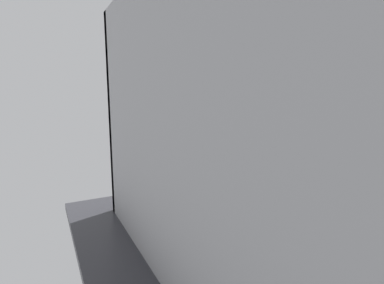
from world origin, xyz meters
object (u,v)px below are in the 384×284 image
Objects in this scene: vanity_sink_left at (158,186)px; shower_tray at (359,160)px; toilet at (217,176)px; toothbrush_cup at (137,159)px; folded_hand_towel at (159,165)px; soap_dispenser at (169,154)px.

shower_tray reaches higher than vanity_sink_left.
toilet reaches higher than toothbrush_cup.
toothbrush_cup is 0.92× the size of folded_hand_towel.
toilet is at bearing -7.32° from toothbrush_cup.
toilet is 4.55× the size of folded_hand_towel.
toothbrush_cup is at bearing 144.04° from vanity_sink_left.
soap_dispenser is 0.46m from folded_hand_towel.
vanity_sink_left is 0.49m from toothbrush_cup.
toothbrush_cup reaches higher than folded_hand_towel.
shower_tray reaches higher than soap_dispenser.
folded_hand_towel is at bearing -130.64° from soap_dispenser.
folded_hand_towel is (0.21, -0.33, -0.04)m from toothbrush_cup.
shower_tray is at bearing -4.76° from vanity_sink_left.
folded_hand_towel is at bearing -58.46° from toothbrush_cup.
toilet is (1.01, 0.02, 0.01)m from vanity_sink_left.
shower_tray is at bearing -7.83° from soap_dispenser.
soap_dispenser is (0.26, 0.19, 0.41)m from vanity_sink_left.
shower_tray reaches higher than folded_hand_towel.
shower_tray is at bearing -6.61° from toilet.
shower_tray is (4.35, -0.52, -0.37)m from toothbrush_cup.
soap_dispenser reaches higher than folded_hand_towel.
soap_dispenser is at bearing 1.12° from toothbrush_cup.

